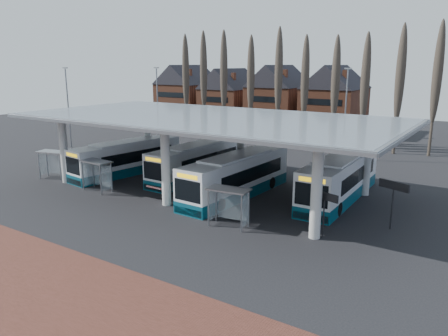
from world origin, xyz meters
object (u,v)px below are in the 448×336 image
Objects in this scene: shelter_1 at (98,169)px; shelter_2 at (229,198)px; bus_0 at (128,158)px; bus_3 at (340,179)px; bus_2 at (237,176)px; shelter_0 at (54,158)px; bus_1 at (198,161)px.

shelter_1 is 0.98× the size of shelter_2.
bus_0 is 4.06× the size of shelter_2.
bus_3 reaches higher than bus_0.
bus_2 is 4.32× the size of shelter_1.
bus_1 is at bearing 19.15° from shelter_0.
shelter_0 is at bearing -123.84° from bus_0.
bus_1 is 3.87× the size of shelter_0.
bus_2 is 4.06× the size of shelter_0.
bus_3 reaches higher than shelter_2.
shelter_1 is at bearing -154.73° from bus_3.
bus_3 reaches higher than shelter_1.
shelter_0 is (-17.44, -4.57, 0.27)m from bus_2.
bus_1 is 13.11m from shelter_2.
shelter_2 is (20.60, -1.57, -0.00)m from shelter_0.
bus_3 is 20.13m from shelter_1.
bus_0 is 20.54m from bus_3.
shelter_2 is (9.39, -9.15, 0.35)m from bus_1.
bus_0 is 1.00× the size of bus_1.
bus_2 is 4.25× the size of shelter_2.
bus_3 is (13.56, 0.78, 0.10)m from bus_1.
bus_3 reaches higher than bus_1.
shelter_2 is (16.11, -6.65, 0.36)m from bus_0.
bus_2 reaches higher than shelter_1.
bus_0 is 4.13× the size of shelter_1.
shelter_0 is at bearing 169.20° from shelter_2.
shelter_0 is 20.66m from shelter_2.
shelter_0 is at bearing -162.59° from bus_3.
shelter_1 is (6.75, -0.62, 0.00)m from shelter_0.
bus_2 is 6.91m from shelter_2.
bus_0 is at bearing -179.98° from bus_2.
bus_1 is 13.58m from bus_3.
bus_1 is at bearing 156.52° from bus_2.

